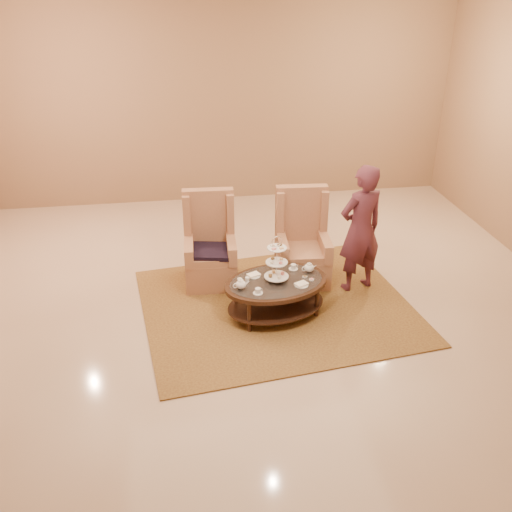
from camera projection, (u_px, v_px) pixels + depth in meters
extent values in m
plane|color=#CDB198|center=(261.00, 314.00, 7.03)|extent=(8.00, 8.00, 0.00)
cube|color=silver|center=(261.00, 314.00, 7.03)|extent=(8.00, 8.00, 0.02)
cube|color=#997353|center=(224.00, 101.00, 9.75)|extent=(8.00, 0.04, 3.50)
cube|color=olive|center=(277.00, 306.00, 7.18)|extent=(3.58, 3.10, 0.02)
cylinder|color=black|center=(249.00, 317.00, 6.59)|extent=(0.06, 0.06, 0.42)
cylinder|color=black|center=(317.00, 302.00, 6.88)|extent=(0.06, 0.06, 0.42)
cylinder|color=black|center=(236.00, 298.00, 6.97)|extent=(0.06, 0.06, 0.42)
cylinder|color=black|center=(300.00, 284.00, 7.26)|extent=(0.06, 0.06, 0.42)
cylinder|color=white|center=(277.00, 261.00, 6.68)|extent=(0.01, 0.01, 0.52)
torus|color=white|center=(277.00, 241.00, 6.56)|extent=(0.13, 0.04, 0.13)
cylinder|color=silver|center=(276.00, 276.00, 6.78)|extent=(0.35, 0.35, 0.01)
cylinder|color=silver|center=(277.00, 262.00, 6.69)|extent=(0.31, 0.31, 0.01)
cylinder|color=silver|center=(277.00, 248.00, 6.60)|extent=(0.28, 0.28, 0.01)
cylinder|color=#CC7068|center=(283.00, 273.00, 6.79)|extent=(0.05, 0.05, 0.03)
cylinder|color=tan|center=(274.00, 272.00, 6.83)|extent=(0.05, 0.05, 0.03)
cylinder|color=brown|center=(270.00, 276.00, 6.74)|extent=(0.05, 0.05, 0.03)
cylinder|color=beige|center=(279.00, 278.00, 6.70)|extent=(0.05, 0.05, 0.03)
ellipsoid|color=tan|center=(281.00, 259.00, 6.72)|extent=(0.06, 0.06, 0.03)
ellipsoid|color=brown|center=(273.00, 258.00, 6.73)|extent=(0.06, 0.06, 0.03)
ellipsoid|color=beige|center=(272.00, 262.00, 6.64)|extent=(0.06, 0.06, 0.03)
ellipsoid|color=#CC7068|center=(281.00, 263.00, 6.63)|extent=(0.06, 0.06, 0.03)
cube|color=brown|center=(280.00, 245.00, 6.64)|extent=(0.05, 0.04, 0.02)
cube|color=beige|center=(272.00, 245.00, 6.63)|extent=(0.05, 0.04, 0.02)
cube|color=#CC7068|center=(274.00, 249.00, 6.55)|extent=(0.05, 0.04, 0.02)
cube|color=tan|center=(282.00, 248.00, 6.57)|extent=(0.05, 0.04, 0.02)
ellipsoid|color=silver|center=(241.00, 285.00, 6.61)|extent=(0.15, 0.15, 0.10)
cylinder|color=silver|center=(241.00, 281.00, 6.58)|extent=(0.07, 0.07, 0.01)
sphere|color=silver|center=(241.00, 280.00, 6.58)|extent=(0.03, 0.03, 0.02)
cone|color=silver|center=(247.00, 283.00, 6.63)|extent=(0.08, 0.04, 0.05)
torus|color=silver|center=(236.00, 286.00, 6.59)|extent=(0.07, 0.03, 0.07)
ellipsoid|color=silver|center=(309.00, 268.00, 6.97)|extent=(0.15, 0.15, 0.10)
cylinder|color=silver|center=(309.00, 264.00, 6.95)|extent=(0.07, 0.07, 0.01)
sphere|color=silver|center=(309.00, 263.00, 6.94)|extent=(0.03, 0.03, 0.02)
cone|color=silver|center=(315.00, 266.00, 7.00)|extent=(0.08, 0.04, 0.05)
torus|color=silver|center=(304.00, 269.00, 6.95)|extent=(0.07, 0.03, 0.07)
cylinder|color=silver|center=(258.00, 293.00, 6.54)|extent=(0.14, 0.14, 0.01)
cylinder|color=silver|center=(258.00, 291.00, 6.53)|extent=(0.08, 0.08, 0.06)
torus|color=silver|center=(261.00, 290.00, 6.54)|extent=(0.04, 0.02, 0.04)
cylinder|color=silver|center=(293.00, 269.00, 7.06)|extent=(0.14, 0.14, 0.01)
cylinder|color=silver|center=(293.00, 267.00, 7.05)|extent=(0.08, 0.08, 0.06)
torus|color=silver|center=(296.00, 266.00, 7.06)|extent=(0.04, 0.02, 0.04)
cylinder|color=silver|center=(254.00, 276.00, 6.90)|extent=(0.20, 0.20, 0.01)
cube|color=white|center=(254.00, 275.00, 6.90)|extent=(0.18, 0.16, 0.02)
cylinder|color=silver|center=(301.00, 285.00, 6.71)|extent=(0.20, 0.20, 0.01)
cube|color=white|center=(301.00, 284.00, 6.70)|extent=(0.18, 0.16, 0.02)
cylinder|color=silver|center=(247.00, 280.00, 6.76)|extent=(0.06, 0.06, 0.06)
cylinder|color=silver|center=(312.00, 280.00, 6.81)|extent=(0.07, 0.07, 0.01)
cylinder|color=#CC7068|center=(312.00, 279.00, 6.81)|extent=(0.05, 0.05, 0.01)
cylinder|color=silver|center=(305.00, 277.00, 6.87)|extent=(0.07, 0.07, 0.01)
cylinder|color=brown|center=(305.00, 276.00, 6.87)|extent=(0.05, 0.05, 0.01)
cylinder|color=silver|center=(240.00, 279.00, 6.82)|extent=(0.07, 0.07, 0.01)
cylinder|color=beige|center=(240.00, 278.00, 6.82)|extent=(0.05, 0.05, 0.01)
cube|color=#AC7251|center=(211.00, 270.00, 7.63)|extent=(0.70, 0.70, 0.40)
cube|color=#AC7251|center=(211.00, 255.00, 7.47)|extent=(0.59, 0.59, 0.10)
cube|color=#AC7251|center=(209.00, 233.00, 7.68)|extent=(0.67, 0.17, 1.24)
cube|color=#AC7251|center=(187.00, 215.00, 7.49)|extent=(0.11, 0.21, 0.57)
cube|color=#AC7251|center=(230.00, 213.00, 7.54)|extent=(0.11, 0.21, 0.57)
cube|color=#AC7251|center=(189.00, 251.00, 7.41)|extent=(0.14, 0.61, 0.25)
cube|color=#AC7251|center=(231.00, 249.00, 7.46)|extent=(0.14, 0.61, 0.25)
cube|color=black|center=(210.00, 251.00, 7.41)|extent=(0.60, 0.57, 0.06)
cube|color=#AC7251|center=(302.00, 267.00, 7.67)|extent=(0.73, 0.73, 0.41)
cube|color=#AC7251|center=(303.00, 252.00, 7.52)|extent=(0.62, 0.62, 0.10)
cube|color=#AC7251|center=(300.00, 230.00, 7.73)|extent=(0.69, 0.19, 1.27)
cube|color=#AC7251|center=(280.00, 212.00, 7.54)|extent=(0.11, 0.22, 0.58)
cube|color=#AC7251|center=(323.00, 210.00, 7.58)|extent=(0.11, 0.22, 0.58)
cube|color=#AC7251|center=(282.00, 248.00, 7.46)|extent=(0.16, 0.62, 0.25)
cube|color=#AC7251|center=(325.00, 246.00, 7.50)|extent=(0.16, 0.62, 0.25)
imported|color=#522330|center=(361.00, 229.00, 7.21)|extent=(0.72, 0.58, 1.70)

